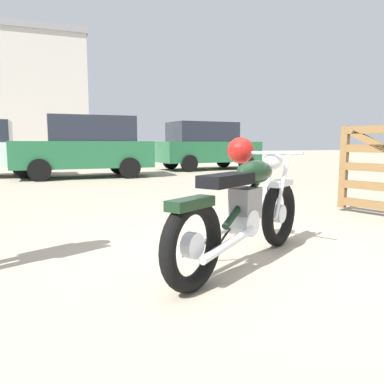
{
  "coord_description": "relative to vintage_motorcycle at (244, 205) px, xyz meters",
  "views": [
    {
      "loc": [
        -1.74,
        -2.78,
        1.0
      ],
      "look_at": [
        -0.06,
        0.98,
        0.47
      ],
      "focal_mm": 35.41,
      "sensor_mm": 36.0,
      "label": 1
    }
  ],
  "objects": [
    {
      "name": "white_estate_far",
      "position": [
        0.02,
        8.8,
        0.43
      ],
      "size": [
        3.97,
        1.96,
        1.78
      ],
      "rotation": [
        0.0,
        0.0,
        3.1
      ],
      "color": "black",
      "rests_on": "ground_plane"
    },
    {
      "name": "vintage_motorcycle",
      "position": [
        0.0,
        0.0,
        0.0
      ],
      "size": [
        1.86,
        1.18,
        1.07
      ],
      "rotation": [
        0.0,
        0.0,
        0.52
      ],
      "color": "black",
      "rests_on": "ground_plane"
    },
    {
      "name": "red_hatchback_near",
      "position": [
        4.72,
        10.38,
        0.43
      ],
      "size": [
        3.97,
        1.96,
        1.78
      ],
      "rotation": [
        0.0,
        0.0,
        0.05
      ],
      "color": "black",
      "rests_on": "ground_plane"
    },
    {
      "name": "ground_plane",
      "position": [
        0.07,
        0.11,
        -0.49
      ],
      "size": [
        80.0,
        80.0,
        0.0
      ],
      "primitive_type": "plane",
      "color": "tan"
    }
  ]
}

